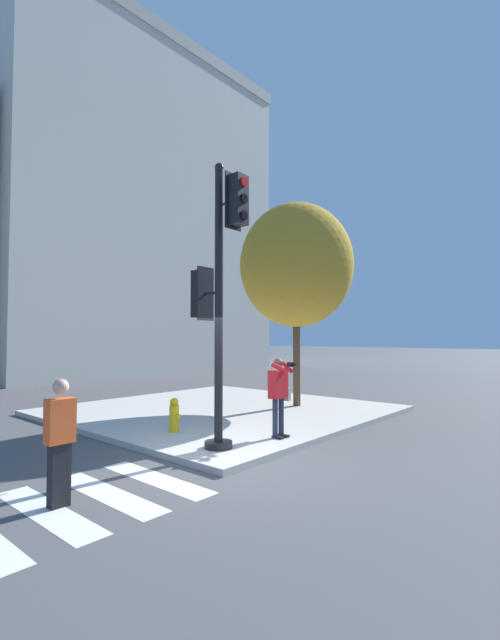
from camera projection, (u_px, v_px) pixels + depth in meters
ground_plane at (223, 464)px, 7.19m from camera, size 160.00×160.00×0.00m
sidewalk_corner at (221, 410)px, 12.13m from camera, size 8.00×8.00×0.12m
traffic_signal_pole at (219, 288)px, 7.89m from camera, size 0.51×1.27×5.27m
person_photographer at (279, 390)px, 8.64m from camera, size 0.58×0.54×1.59m
pedestrian_distant at (60, 439)px, 5.42m from camera, size 0.34×0.20×1.61m
street_tree at (296, 265)px, 12.73m from camera, size 3.36×3.36×6.01m
fire_hydrant at (174, 415)px, 9.09m from camera, size 0.20×0.26×0.72m
building_right at (117, 218)px, 28.67m from camera, size 17.78×12.34×20.20m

